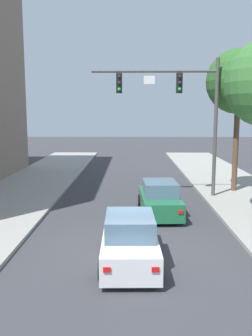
{
  "coord_description": "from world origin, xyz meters",
  "views": [
    {
      "loc": [
        0.0,
        -12.09,
        4.75
      ],
      "look_at": [
        -0.27,
        5.91,
        2.0
      ],
      "focal_mm": 38.74,
      "sensor_mm": 36.0,
      "label": 1
    }
  ],
  "objects_px": {
    "traffic_signal_mast": "(180,101)",
    "car_following_white": "(130,240)",
    "street_tree_second": "(239,82)",
    "car_lead_green": "(160,199)"
  },
  "relations": [
    {
      "from": "traffic_signal_mast",
      "to": "street_tree_second",
      "type": "bearing_deg",
      "value": 21.66
    },
    {
      "from": "traffic_signal_mast",
      "to": "car_following_white",
      "type": "relative_size",
      "value": 1.75
    },
    {
      "from": "car_lead_green",
      "to": "traffic_signal_mast",
      "type": "bearing_deg",
      "value": 68.38
    },
    {
      "from": "traffic_signal_mast",
      "to": "car_following_white",
      "type": "distance_m",
      "value": 10.42
    },
    {
      "from": "traffic_signal_mast",
      "to": "street_tree_second",
      "type": "xyz_separation_m",
      "value": [
        3.5,
        1.39,
        1.15
      ]
    },
    {
      "from": "traffic_signal_mast",
      "to": "car_following_white",
      "type": "height_order",
      "value": "traffic_signal_mast"
    },
    {
      "from": "car_following_white",
      "to": "street_tree_second",
      "type": "distance_m",
      "value": 13.36
    },
    {
      "from": "car_lead_green",
      "to": "street_tree_second",
      "type": "bearing_deg",
      "value": 44.48
    },
    {
      "from": "car_lead_green",
      "to": "street_tree_second",
      "type": "xyz_separation_m",
      "value": [
        4.82,
        4.74,
        5.78
      ]
    },
    {
      "from": "traffic_signal_mast",
      "to": "car_following_white",
      "type": "xyz_separation_m",
      "value": [
        -2.7,
        -8.93,
        -4.63
      ]
    }
  ]
}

